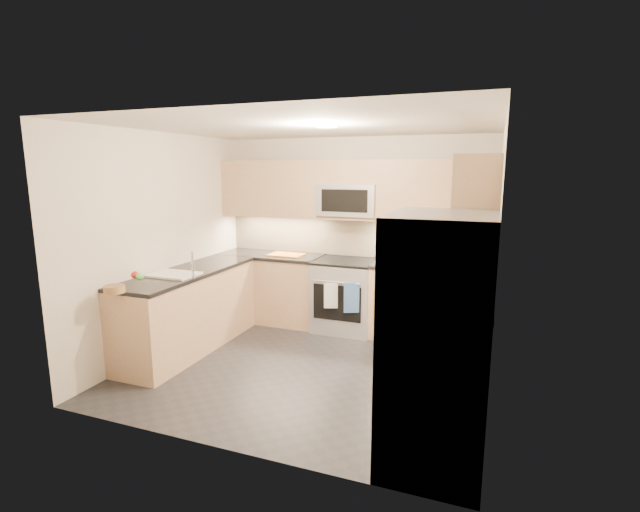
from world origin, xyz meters
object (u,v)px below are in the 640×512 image
at_px(microwave, 349,200).
at_px(fruit_basket, 114,289).
at_px(gas_range, 345,296).
at_px(utensil_bowl, 461,261).
at_px(cutting_board, 286,255).
at_px(refrigerator, 438,342).

bearing_deg(microwave, fruit_basket, -122.21).
relative_size(gas_range, utensil_bowl, 3.36).
xyz_separation_m(cutting_board, fruit_basket, (-0.70, -2.35, 0.03)).
bearing_deg(gas_range, microwave, 90.00).
bearing_deg(fruit_basket, microwave, 57.79).
height_order(microwave, cutting_board, microwave).
height_order(microwave, refrigerator, microwave).
bearing_deg(microwave, refrigerator, -60.38).
bearing_deg(microwave, utensil_bowl, -3.57).
height_order(gas_range, refrigerator, refrigerator).
xyz_separation_m(gas_range, microwave, (0.00, 0.12, 1.24)).
bearing_deg(utensil_bowl, cutting_board, -179.65).
xyz_separation_m(refrigerator, utensil_bowl, (-0.02, 2.46, 0.12)).
xyz_separation_m(microwave, refrigerator, (1.45, -2.55, -0.80)).
xyz_separation_m(gas_range, cutting_board, (-0.85, 0.02, 0.49)).
relative_size(utensil_bowl, fruit_basket, 1.41).
relative_size(microwave, refrigerator, 0.42).
height_order(cutting_board, fruit_basket, fruit_basket).
height_order(refrigerator, fruit_basket, refrigerator).
xyz_separation_m(gas_range, refrigerator, (1.45, -2.43, 0.45)).
bearing_deg(refrigerator, microwave, 119.62).
distance_m(microwave, cutting_board, 1.14).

